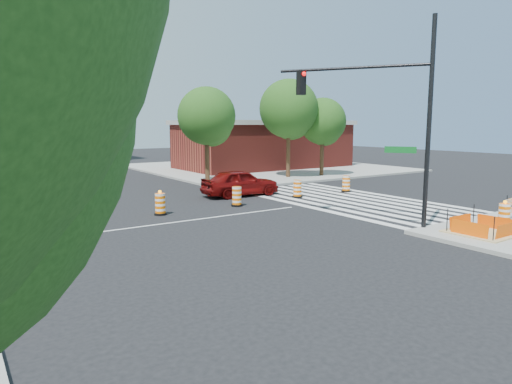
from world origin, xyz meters
TOP-DOWN VIEW (x-y plane):
  - ground at (0.00, 0.00)m, footprint 120.00×120.00m
  - sidewalk_ne at (18.00, 18.00)m, footprint 22.00×22.00m
  - crosswalk_east at (10.95, 0.00)m, footprint 6.75×13.50m
  - lane_centerline at (0.00, 0.00)m, footprint 14.00×0.12m
  - excavation_pit at (9.00, -9.00)m, footprint 2.20×2.20m
  - brick_storefront at (18.00, 18.00)m, footprint 16.50×8.50m
  - red_coupe at (6.85, 4.70)m, footprint 4.78×2.17m
  - signal_pole_se at (7.18, -5.63)m, footprint 3.41×5.34m
  - pit_drum at (10.87, -8.82)m, footprint 0.54×0.54m
  - barricade at (12.35, -8.31)m, footprint 0.95×0.16m
  - tree_north_c at (7.62, 10.19)m, footprint 4.01×4.01m
  - tree_north_d at (14.64, 9.95)m, footprint 4.52×4.52m
  - tree_north_e at (17.66, 9.40)m, footprint 3.73×3.73m
  - median_drum_2 at (-3.10, 2.44)m, footprint 0.60×0.60m
  - median_drum_3 at (0.63, 1.92)m, footprint 0.60×0.60m
  - median_drum_4 at (4.84, 1.86)m, footprint 0.60×0.60m
  - median_drum_5 at (9.25, 2.27)m, footprint 0.60×0.60m
  - median_drum_6 at (13.24, 2.29)m, footprint 0.60×0.60m

SIDE VIEW (x-z plane):
  - ground at x=0.00m, z-range 0.00..0.00m
  - lane_centerline at x=0.00m, z-range 0.00..0.01m
  - crosswalk_east at x=10.95m, z-range 0.00..0.01m
  - sidewalk_ne at x=18.00m, z-range 0.00..0.15m
  - excavation_pit at x=9.00m, z-range -0.23..0.67m
  - median_drum_2 at x=-3.10m, z-range -0.03..0.99m
  - median_drum_4 at x=4.84m, z-range -0.03..0.99m
  - median_drum_5 at x=9.25m, z-range -0.03..0.99m
  - median_drum_6 at x=13.24m, z-range -0.03..0.99m
  - median_drum_3 at x=0.63m, z-range -0.10..1.08m
  - pit_drum at x=10.87m, z-range 0.06..1.13m
  - barricade at x=12.35m, z-range 0.21..1.32m
  - red_coupe at x=6.85m, z-range 0.00..1.59m
  - brick_storefront at x=18.00m, z-range 0.02..4.62m
  - tree_north_e at x=17.66m, z-range 1.09..7.43m
  - tree_north_c at x=7.62m, z-range 1.17..7.98m
  - signal_pole_se at x=7.18m, z-range 0.92..9.12m
  - tree_north_d at x=14.64m, z-range 1.32..9.01m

